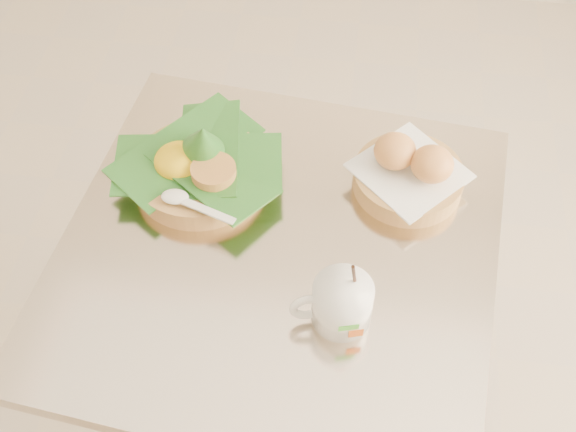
# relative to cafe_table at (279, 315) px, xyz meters

# --- Properties ---
(floor) EXTENTS (3.60, 3.60, 0.00)m
(floor) POSITION_rel_cafe_table_xyz_m (-0.14, 0.02, -0.53)
(floor) COLOR #C1B19B
(floor) RESTS_ON ground
(cafe_table) EXTENTS (0.78, 0.78, 0.75)m
(cafe_table) POSITION_rel_cafe_table_xyz_m (0.00, 0.00, 0.00)
(cafe_table) COLOR gray
(cafe_table) RESTS_ON floor
(rice_basket) EXTENTS (0.29, 0.29, 0.14)m
(rice_basket) POSITION_rel_cafe_table_xyz_m (-0.15, 0.12, 0.26)
(rice_basket) COLOR tan
(rice_basket) RESTS_ON cafe_table
(bread_basket) EXTENTS (0.23, 0.23, 0.10)m
(bread_basket) POSITION_rel_cafe_table_xyz_m (0.20, 0.16, 0.26)
(bread_basket) COLOR tan
(bread_basket) RESTS_ON cafe_table
(coffee_mug) EXTENTS (0.12, 0.09, 0.16)m
(coffee_mug) POSITION_rel_cafe_table_xyz_m (0.11, -0.12, 0.26)
(coffee_mug) COLOR white
(coffee_mug) RESTS_ON cafe_table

